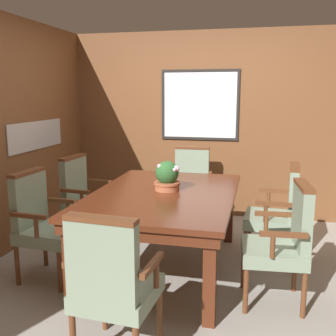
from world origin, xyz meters
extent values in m
plane|color=#A39E93|center=(0.00, 0.00, 0.00)|extent=(14.00, 14.00, 0.00)
cube|color=brown|center=(0.00, 1.90, 1.23)|extent=(7.20, 0.06, 2.45)
cube|color=white|center=(0.00, 1.86, 1.49)|extent=(0.96, 0.01, 0.85)
cube|color=#282623|center=(0.00, 1.85, 1.94)|extent=(1.03, 0.02, 0.04)
cube|color=#282623|center=(0.00, 1.85, 1.05)|extent=(1.03, 0.02, 0.04)
cube|color=#282623|center=(-0.50, 1.85, 1.49)|extent=(0.03, 0.02, 0.85)
cube|color=#282623|center=(0.50, 1.85, 1.49)|extent=(0.04, 0.02, 0.85)
cube|color=silver|center=(-1.72, 0.69, 1.17)|extent=(0.01, 1.09, 0.32)
cube|color=#562614|center=(-0.58, -0.78, 0.35)|extent=(0.09, 0.09, 0.70)
cube|color=#562614|center=(0.49, -0.78, 0.35)|extent=(0.09, 0.09, 0.70)
cube|color=#562614|center=(-0.58, 0.90, 0.35)|extent=(0.09, 0.09, 0.70)
cube|color=#562614|center=(0.49, 0.90, 0.35)|extent=(0.09, 0.09, 0.70)
cube|color=#562614|center=(-0.05, 0.06, 0.66)|extent=(1.23, 1.83, 0.09)
cube|color=#562614|center=(-0.05, 0.06, 0.73)|extent=(1.29, 1.89, 0.04)
cylinder|color=brown|center=(0.73, 0.69, 0.18)|extent=(0.04, 0.04, 0.37)
cylinder|color=brown|center=(0.70, 0.28, 0.18)|extent=(0.04, 0.04, 0.37)
cylinder|color=brown|center=(1.15, 0.66, 0.18)|extent=(0.04, 0.04, 0.37)
cylinder|color=brown|center=(1.12, 0.25, 0.18)|extent=(0.04, 0.04, 0.37)
cube|color=gray|center=(0.93, 0.47, 0.42)|extent=(0.51, 0.50, 0.11)
cube|color=gray|center=(1.13, 0.45, 0.71)|extent=(0.11, 0.44, 0.47)
cube|color=brown|center=(1.13, 0.45, 0.97)|extent=(0.12, 0.44, 0.03)
cylinder|color=brown|center=(0.91, 0.71, 0.57)|extent=(0.04, 0.04, 0.18)
cube|color=brown|center=(0.98, 0.71, 0.66)|extent=(0.34, 0.06, 0.04)
cylinder|color=brown|center=(0.87, 0.23, 0.57)|extent=(0.04, 0.04, 0.18)
cube|color=brown|center=(0.95, 0.22, 0.66)|extent=(0.34, 0.06, 0.04)
cylinder|color=brown|center=(-0.24, 1.10, 0.18)|extent=(0.04, 0.04, 0.37)
cylinder|color=brown|center=(0.17, 1.11, 0.18)|extent=(0.04, 0.04, 0.37)
cylinder|color=brown|center=(-0.24, 1.52, 0.18)|extent=(0.04, 0.04, 0.37)
cylinder|color=brown|center=(0.17, 1.53, 0.18)|extent=(0.04, 0.04, 0.37)
cube|color=gray|center=(-0.03, 1.32, 0.42)|extent=(0.48, 0.49, 0.11)
cube|color=gray|center=(-0.04, 1.52, 0.71)|extent=(0.43, 0.09, 0.47)
cube|color=brown|center=(-0.04, 1.52, 0.97)|extent=(0.43, 0.09, 0.03)
cylinder|color=brown|center=(-0.28, 1.28, 0.57)|extent=(0.04, 0.04, 0.18)
cube|color=brown|center=(-0.28, 1.35, 0.66)|extent=(0.04, 0.34, 0.04)
cylinder|color=brown|center=(0.21, 1.28, 0.57)|extent=(0.04, 0.04, 0.18)
cube|color=brown|center=(0.21, 1.36, 0.66)|extent=(0.04, 0.34, 0.04)
cylinder|color=brown|center=(-0.78, 0.25, 0.18)|extent=(0.04, 0.04, 0.37)
cylinder|color=brown|center=(-0.75, 0.66, 0.18)|extent=(0.04, 0.04, 0.37)
cylinder|color=brown|center=(-1.20, 0.29, 0.18)|extent=(0.04, 0.04, 0.37)
cylinder|color=brown|center=(-1.17, 0.69, 0.18)|extent=(0.04, 0.04, 0.37)
cube|color=gray|center=(-0.97, 0.47, 0.42)|extent=(0.52, 0.51, 0.11)
cube|color=gray|center=(-1.18, 0.49, 0.71)|extent=(0.12, 0.44, 0.47)
cube|color=brown|center=(-1.18, 0.49, 0.97)|extent=(0.13, 0.44, 0.03)
cylinder|color=brown|center=(-0.96, 0.23, 0.57)|extent=(0.04, 0.04, 0.18)
cube|color=brown|center=(-1.03, 0.23, 0.66)|extent=(0.34, 0.07, 0.04)
cylinder|color=brown|center=(-0.92, 0.71, 0.57)|extent=(0.04, 0.04, 0.18)
cube|color=brown|center=(-0.99, 0.72, 0.66)|extent=(0.34, 0.07, 0.04)
cylinder|color=brown|center=(0.71, -0.15, 0.18)|extent=(0.04, 0.04, 0.37)
cylinder|color=brown|center=(0.74, -0.56, 0.18)|extent=(0.04, 0.04, 0.37)
cylinder|color=brown|center=(1.13, -0.12, 0.18)|extent=(0.04, 0.04, 0.37)
cylinder|color=brown|center=(1.16, -0.52, 0.18)|extent=(0.04, 0.04, 0.37)
cube|color=gray|center=(0.93, -0.34, 0.42)|extent=(0.52, 0.51, 0.11)
cube|color=gray|center=(1.13, -0.32, 0.71)|extent=(0.12, 0.44, 0.47)
cube|color=brown|center=(1.13, -0.32, 0.97)|extent=(0.13, 0.44, 0.03)
cylinder|color=brown|center=(0.88, -0.10, 0.57)|extent=(0.04, 0.04, 0.18)
cube|color=brown|center=(0.95, -0.09, 0.66)|extent=(0.34, 0.07, 0.04)
cylinder|color=brown|center=(0.92, -0.58, 0.57)|extent=(0.04, 0.04, 0.18)
cube|color=brown|center=(0.99, -0.58, 0.66)|extent=(0.34, 0.07, 0.04)
cylinder|color=brown|center=(-0.79, -0.59, 0.18)|extent=(0.04, 0.04, 0.37)
cylinder|color=brown|center=(-0.76, -0.18, 0.18)|extent=(0.04, 0.04, 0.37)
cylinder|color=brown|center=(-1.21, -0.56, 0.18)|extent=(0.04, 0.04, 0.37)
cylinder|color=brown|center=(-1.18, -0.15, 0.18)|extent=(0.04, 0.04, 0.37)
cube|color=gray|center=(-0.98, -0.37, 0.42)|extent=(0.52, 0.50, 0.11)
cube|color=gray|center=(-1.19, -0.35, 0.71)|extent=(0.11, 0.44, 0.47)
cube|color=brown|center=(-1.19, -0.35, 0.97)|extent=(0.12, 0.44, 0.03)
cylinder|color=brown|center=(-0.97, -0.61, 0.57)|extent=(0.04, 0.04, 0.18)
cube|color=brown|center=(-1.04, -0.61, 0.66)|extent=(0.34, 0.06, 0.04)
cylinder|color=brown|center=(-0.93, -0.13, 0.57)|extent=(0.04, 0.04, 0.18)
cube|color=brown|center=(-1.00, -0.12, 0.66)|extent=(0.34, 0.06, 0.04)
cylinder|color=brown|center=(0.19, -1.03, 0.18)|extent=(0.04, 0.04, 0.37)
cylinder|color=brown|center=(-0.22, -1.00, 0.18)|extent=(0.04, 0.04, 0.37)
cube|color=gray|center=(-0.03, -1.22, 0.42)|extent=(0.50, 0.52, 0.11)
cube|color=gray|center=(-0.04, -1.42, 0.71)|extent=(0.44, 0.11, 0.47)
cube|color=brown|center=(-0.04, -1.42, 0.97)|extent=(0.44, 0.12, 0.03)
cylinder|color=brown|center=(0.22, -1.20, 0.57)|extent=(0.04, 0.04, 0.18)
cube|color=brown|center=(0.21, -1.28, 0.66)|extent=(0.06, 0.34, 0.04)
cylinder|color=brown|center=(-0.27, -1.17, 0.57)|extent=(0.04, 0.04, 0.18)
cube|color=brown|center=(-0.28, -1.24, 0.66)|extent=(0.06, 0.34, 0.04)
cylinder|color=#B2603D|center=(-0.04, 0.15, 0.79)|extent=(0.23, 0.23, 0.08)
cylinder|color=#B2603D|center=(-0.04, 0.15, 0.82)|extent=(0.25, 0.25, 0.02)
sphere|color=#2D602D|center=(-0.04, 0.15, 0.92)|extent=(0.22, 0.22, 0.22)
sphere|color=silver|center=(-0.09, 0.23, 0.96)|extent=(0.06, 0.06, 0.06)
sphere|color=silver|center=(0.04, 0.10, 0.96)|extent=(0.04, 0.04, 0.04)
sphere|color=silver|center=(-0.08, 0.25, 0.91)|extent=(0.04, 0.04, 0.04)
sphere|color=silver|center=(0.05, 0.13, 0.97)|extent=(0.05, 0.05, 0.05)
sphere|color=silver|center=(0.05, 0.13, 0.97)|extent=(0.04, 0.04, 0.04)
sphere|color=silver|center=(0.05, 0.14, 0.96)|extent=(0.06, 0.06, 0.06)
sphere|color=silver|center=(-0.11, 0.23, 0.92)|extent=(0.04, 0.04, 0.04)
sphere|color=silver|center=(-0.10, 0.10, 0.98)|extent=(0.04, 0.04, 0.04)
camera|label=1|loc=(0.80, -3.36, 1.66)|focal=42.00mm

